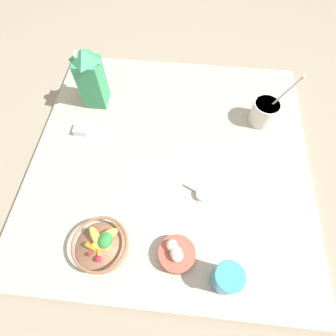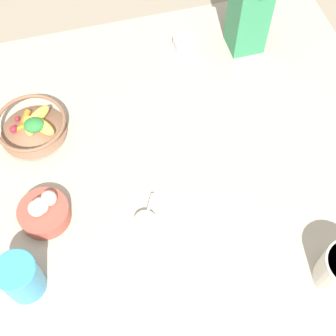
% 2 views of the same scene
% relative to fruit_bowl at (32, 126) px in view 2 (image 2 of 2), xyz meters
% --- Properties ---
extents(ground_plane, '(6.00, 6.00, 0.00)m').
position_rel_fruit_bowl_xyz_m(ground_plane, '(-0.37, 0.19, -0.07)').
color(ground_plane, gray).
extents(countertop, '(1.09, 1.09, 0.04)m').
position_rel_fruit_bowl_xyz_m(countertop, '(-0.37, 0.19, -0.05)').
color(countertop, '#B2A893').
rests_on(countertop, ground_plane).
extents(fruit_bowl, '(0.18, 0.18, 0.07)m').
position_rel_fruit_bowl_xyz_m(fruit_bowl, '(0.00, 0.00, 0.00)').
color(fruit_bowl, brown).
rests_on(fruit_bowl, countertop).
extents(milk_carton, '(0.09, 0.09, 0.27)m').
position_rel_fruit_bowl_xyz_m(milk_carton, '(-0.63, -0.16, 0.10)').
color(milk_carton, '#338C59').
rests_on(milk_carton, countertop).
extents(drinking_cup, '(0.09, 0.09, 0.11)m').
position_rel_fruit_bowl_xyz_m(drinking_cup, '(0.06, 0.40, 0.02)').
color(drinking_cup, '#3893C6').
rests_on(drinking_cup, countertop).
extents(spice_jar, '(0.05, 0.05, 0.03)m').
position_rel_fruit_bowl_xyz_m(spice_jar, '(-0.46, -0.19, -0.02)').
color(spice_jar, silver).
rests_on(spice_jar, countertop).
extents(measuring_scoop, '(0.06, 0.09, 0.02)m').
position_rel_fruit_bowl_xyz_m(measuring_scoop, '(-0.22, 0.32, -0.03)').
color(measuring_scoop, white).
rests_on(measuring_scoop, countertop).
extents(garlic_bowl, '(0.12, 0.12, 0.07)m').
position_rel_fruit_bowl_xyz_m(garlic_bowl, '(0.00, 0.24, -0.01)').
color(garlic_bowl, '#B24C3D').
rests_on(garlic_bowl, countertop).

